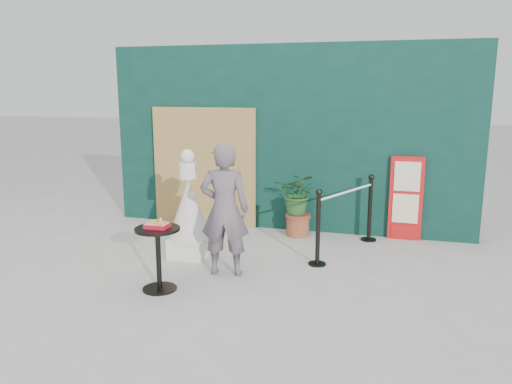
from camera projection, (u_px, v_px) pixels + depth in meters
name	position (u px, v px, depth m)	size (l,w,h in m)	color
ground	(227.00, 302.00, 5.50)	(60.00, 60.00, 0.00)	#ADAAA5
back_wall	(288.00, 139.00, 8.16)	(6.00, 0.30, 3.00)	#0A2D25
bamboo_fence	(204.00, 167.00, 8.43)	(1.80, 0.08, 2.00)	tan
woman	(225.00, 210.00, 6.18)	(0.61, 0.40, 1.67)	#64565E
menu_board	(406.00, 199.00, 7.65)	(0.50, 0.07, 1.30)	red
statue	(189.00, 213.00, 6.88)	(0.59, 0.59, 1.51)	white
cafe_table	(158.00, 249.00, 5.74)	(0.52, 0.52, 0.75)	black
food_basket	(157.00, 225.00, 5.68)	(0.26, 0.19, 0.11)	red
planter	(298.00, 199.00, 7.86)	(0.60, 0.52, 1.02)	brown
stanchion_barrier	(346.00, 218.00, 7.10)	(0.84, 1.54, 1.03)	black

